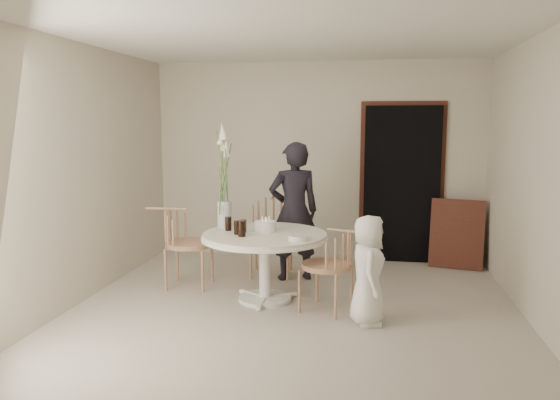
% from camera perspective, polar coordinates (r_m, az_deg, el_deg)
% --- Properties ---
extents(ground, '(4.50, 4.50, 0.00)m').
position_cam_1_polar(ground, '(5.64, 1.49, -11.39)').
color(ground, '#BEB2A2').
rests_on(ground, ground).
extents(room_shell, '(4.50, 4.50, 4.50)m').
position_cam_1_polar(room_shell, '(5.32, 1.56, 5.29)').
color(room_shell, silver).
rests_on(room_shell, ground).
extents(doorway, '(1.00, 0.10, 2.10)m').
position_cam_1_polar(doorway, '(7.51, 12.59, 1.57)').
color(doorway, black).
rests_on(doorway, ground).
extents(door_trim, '(1.12, 0.03, 2.22)m').
position_cam_1_polar(door_trim, '(7.54, 12.58, 2.06)').
color(door_trim, maroon).
rests_on(door_trim, ground).
extents(table, '(1.33, 1.33, 0.73)m').
position_cam_1_polar(table, '(5.76, -1.61, -4.59)').
color(table, white).
rests_on(table, ground).
extents(picture_frame, '(0.70, 0.35, 0.89)m').
position_cam_1_polar(picture_frame, '(7.44, 17.99, -3.40)').
color(picture_frame, maroon).
rests_on(picture_frame, ground).
extents(chair_far, '(0.57, 0.61, 0.97)m').
position_cam_1_polar(chair_far, '(6.84, -0.80, -2.42)').
color(chair_far, tan).
rests_on(chair_far, ground).
extents(chair_right, '(0.61, 0.59, 0.86)m').
position_cam_1_polar(chair_right, '(5.43, 6.01, -6.07)').
color(chair_right, tan).
rests_on(chair_right, ground).
extents(chair_left, '(0.57, 0.53, 0.93)m').
position_cam_1_polar(chair_left, '(6.37, -10.64, -3.63)').
color(chair_left, tan).
rests_on(chair_left, ground).
extents(girl, '(0.71, 0.58, 1.66)m').
position_cam_1_polar(girl, '(6.51, 1.46, -1.20)').
color(girl, black).
rests_on(girl, ground).
extents(boy, '(0.37, 0.53, 1.03)m').
position_cam_1_polar(boy, '(5.19, 9.19, -7.24)').
color(boy, white).
rests_on(boy, ground).
extents(birthday_cake, '(0.23, 0.23, 0.16)m').
position_cam_1_polar(birthday_cake, '(5.81, -1.54, -2.77)').
color(birthday_cake, white).
rests_on(birthday_cake, table).
extents(cola_tumbler_a, '(0.09, 0.09, 0.14)m').
position_cam_1_polar(cola_tumbler_a, '(5.67, -4.50, -2.88)').
color(cola_tumbler_a, black).
rests_on(cola_tumbler_a, table).
extents(cola_tumbler_b, '(0.09, 0.09, 0.17)m').
position_cam_1_polar(cola_tumbler_b, '(5.56, -4.02, -2.99)').
color(cola_tumbler_b, black).
rests_on(cola_tumbler_b, table).
extents(cola_tumbler_c, '(0.09, 0.09, 0.15)m').
position_cam_1_polar(cola_tumbler_c, '(5.88, -5.43, -2.48)').
color(cola_tumbler_c, black).
rests_on(cola_tumbler_c, table).
extents(cola_tumbler_d, '(0.08, 0.08, 0.13)m').
position_cam_1_polar(cola_tumbler_d, '(5.78, -3.83, -2.72)').
color(cola_tumbler_d, black).
rests_on(cola_tumbler_d, table).
extents(plate_stack, '(0.25, 0.25, 0.05)m').
position_cam_1_polar(plate_stack, '(5.39, 1.90, -3.96)').
color(plate_stack, white).
rests_on(plate_stack, table).
extents(flower_vase, '(0.16, 0.16, 1.16)m').
position_cam_1_polar(flower_vase, '(6.00, -5.86, 1.33)').
color(flower_vase, '#B9C3BF').
rests_on(flower_vase, table).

